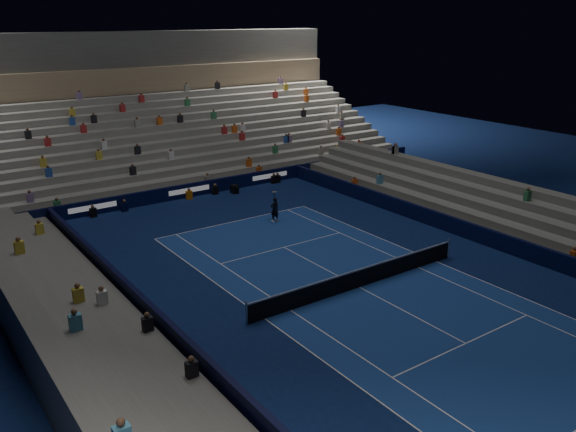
# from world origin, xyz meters

# --- Properties ---
(ground) EXTENTS (90.00, 90.00, 0.00)m
(ground) POSITION_xyz_m (0.00, 0.00, 0.00)
(ground) COLOR #0B1A47
(ground) RESTS_ON ground
(court_surface) EXTENTS (10.97, 23.77, 0.01)m
(court_surface) POSITION_xyz_m (0.00, 0.00, 0.01)
(court_surface) COLOR navy
(court_surface) RESTS_ON ground
(sponsor_barrier_far) EXTENTS (44.00, 0.25, 1.00)m
(sponsor_barrier_far) POSITION_xyz_m (0.00, 18.50, 0.50)
(sponsor_barrier_far) COLOR black
(sponsor_barrier_far) RESTS_ON ground
(sponsor_barrier_east) EXTENTS (0.25, 37.00, 1.00)m
(sponsor_barrier_east) POSITION_xyz_m (9.70, 0.00, 0.50)
(sponsor_barrier_east) COLOR #080D32
(sponsor_barrier_east) RESTS_ON ground
(sponsor_barrier_west) EXTENTS (0.25, 37.00, 1.00)m
(sponsor_barrier_west) POSITION_xyz_m (-9.70, 0.00, 0.50)
(sponsor_barrier_west) COLOR black
(sponsor_barrier_west) RESTS_ON ground
(grandstand_main) EXTENTS (44.00, 15.20, 11.20)m
(grandstand_main) POSITION_xyz_m (0.00, 27.90, 3.38)
(grandstand_main) COLOR gray
(grandstand_main) RESTS_ON ground
(grandstand_east) EXTENTS (5.00, 37.00, 2.50)m
(grandstand_east) POSITION_xyz_m (13.17, 0.00, 0.92)
(grandstand_east) COLOR slate
(grandstand_east) RESTS_ON ground
(grandstand_west) EXTENTS (5.00, 37.00, 2.50)m
(grandstand_west) POSITION_xyz_m (-13.17, 0.00, 0.92)
(grandstand_west) COLOR #60605C
(grandstand_west) RESTS_ON ground
(tennis_net) EXTENTS (12.90, 0.10, 1.10)m
(tennis_net) POSITION_xyz_m (0.00, 0.00, 0.50)
(tennis_net) COLOR #B2B2B7
(tennis_net) RESTS_ON ground
(tennis_player) EXTENTS (0.59, 0.40, 1.60)m
(tennis_player) POSITION_xyz_m (2.09, 10.43, 0.80)
(tennis_player) COLOR black
(tennis_player) RESTS_ON ground
(broadcast_camera) EXTENTS (0.50, 0.94, 0.62)m
(broadcast_camera) POSITION_xyz_m (3.24, 17.46, 0.32)
(broadcast_camera) COLOR black
(broadcast_camera) RESTS_ON ground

